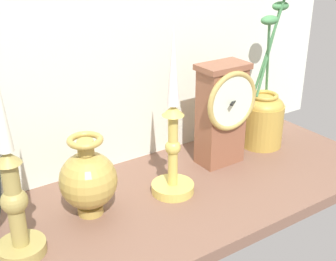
{
  "coord_description": "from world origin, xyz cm",
  "views": [
    {
      "loc": [
        -41.06,
        -63.07,
        47.62
      ],
      "look_at": [
        1.7,
        0.0,
        14.0
      ],
      "focal_mm": 48.73,
      "sensor_mm": 36.0,
      "label": 1
    }
  ],
  "objects_px": {
    "candlestick_tall_left": "(13,193)",
    "brass_vase_bulbous": "(88,179)",
    "mantel_clock": "(223,112)",
    "candlestick_tall_center": "(173,143)",
    "brass_vase_jar": "(263,113)"
  },
  "relations": [
    {
      "from": "mantel_clock",
      "to": "candlestick_tall_center",
      "type": "distance_m",
      "value": 0.17
    },
    {
      "from": "candlestick_tall_left",
      "to": "mantel_clock",
      "type": "bearing_deg",
      "value": 7.55
    },
    {
      "from": "candlestick_tall_center",
      "to": "brass_vase_bulbous",
      "type": "bearing_deg",
      "value": 171.59
    },
    {
      "from": "candlestick_tall_center",
      "to": "brass_vase_jar",
      "type": "height_order",
      "value": "brass_vase_jar"
    },
    {
      "from": "candlestick_tall_left",
      "to": "brass_vase_bulbous",
      "type": "bearing_deg",
      "value": 16.6
    },
    {
      "from": "candlestick_tall_left",
      "to": "brass_vase_bulbous",
      "type": "height_order",
      "value": "candlestick_tall_left"
    },
    {
      "from": "candlestick_tall_left",
      "to": "candlestick_tall_center",
      "type": "bearing_deg",
      "value": 3.23
    },
    {
      "from": "candlestick_tall_left",
      "to": "brass_vase_bulbous",
      "type": "xyz_separation_m",
      "value": [
        0.14,
        0.04,
        -0.04
      ]
    },
    {
      "from": "mantel_clock",
      "to": "candlestick_tall_center",
      "type": "xyz_separation_m",
      "value": [
        -0.16,
        -0.04,
        -0.01
      ]
    },
    {
      "from": "mantel_clock",
      "to": "brass_vase_bulbous",
      "type": "height_order",
      "value": "mantel_clock"
    },
    {
      "from": "brass_vase_bulbous",
      "to": "brass_vase_jar",
      "type": "height_order",
      "value": "brass_vase_jar"
    },
    {
      "from": "brass_vase_bulbous",
      "to": "candlestick_tall_left",
      "type": "bearing_deg",
      "value": -163.4
    },
    {
      "from": "mantel_clock",
      "to": "candlestick_tall_left",
      "type": "height_order",
      "value": "candlestick_tall_left"
    },
    {
      "from": "candlestick_tall_left",
      "to": "brass_vase_jar",
      "type": "bearing_deg",
      "value": 7.34
    },
    {
      "from": "brass_vase_bulbous",
      "to": "brass_vase_jar",
      "type": "bearing_deg",
      "value": 4.45
    }
  ]
}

